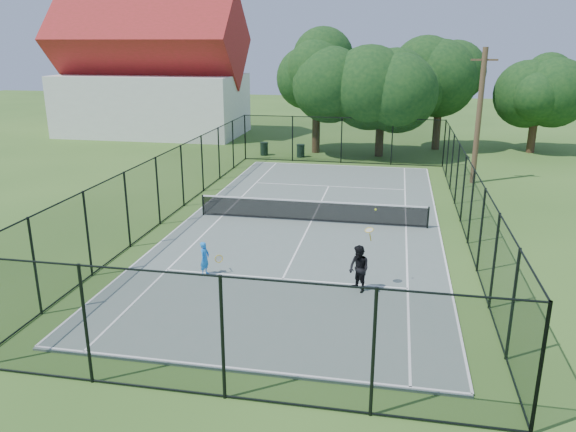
% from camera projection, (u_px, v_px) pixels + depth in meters
% --- Properties ---
extents(ground, '(120.00, 120.00, 0.00)m').
position_uv_depth(ground, '(311.00, 223.00, 24.82)').
color(ground, '#34591E').
extents(tennis_court, '(11.00, 24.00, 0.06)m').
position_uv_depth(tennis_court, '(311.00, 222.00, 24.81)').
color(tennis_court, slate).
rests_on(tennis_court, ground).
extents(tennis_net, '(10.08, 0.08, 0.95)m').
position_uv_depth(tennis_net, '(311.00, 210.00, 24.64)').
color(tennis_net, black).
rests_on(tennis_net, tennis_court).
extents(fence, '(13.10, 26.10, 3.00)m').
position_uv_depth(fence, '(312.00, 190.00, 24.37)').
color(fence, black).
rests_on(fence, ground).
extents(tree_near_left, '(6.13, 6.13, 7.99)m').
position_uv_depth(tree_near_left, '(317.00, 83.00, 39.02)').
color(tree_near_left, '#332114').
rests_on(tree_near_left, ground).
extents(tree_near_mid, '(5.87, 5.87, 7.68)m').
position_uv_depth(tree_near_mid, '(382.00, 87.00, 37.79)').
color(tree_near_mid, '#332114').
rests_on(tree_near_mid, ground).
extents(tree_near_right, '(5.73, 5.73, 7.91)m').
position_uv_depth(tree_near_right, '(441.00, 80.00, 40.16)').
color(tree_near_right, '#332114').
rests_on(tree_near_right, ground).
extents(tree_far_right, '(4.92, 4.92, 6.51)m').
position_uv_depth(tree_far_right, '(537.00, 96.00, 39.25)').
color(tree_far_right, '#332114').
rests_on(tree_far_right, ground).
extents(building, '(15.30, 8.15, 11.87)m').
position_uv_depth(building, '(151.00, 75.00, 47.03)').
color(building, silver).
rests_on(building, ground).
extents(trash_bin_left, '(0.58, 0.58, 0.91)m').
position_uv_depth(trash_bin_left, '(264.00, 149.00, 39.33)').
color(trash_bin_left, black).
rests_on(trash_bin_left, ground).
extents(trash_bin_right, '(0.58, 0.58, 0.88)m').
position_uv_depth(trash_bin_right, '(301.00, 151.00, 38.70)').
color(trash_bin_right, black).
rests_on(trash_bin_right, ground).
extents(utility_pole, '(1.40, 0.30, 7.39)m').
position_uv_depth(utility_pole, '(479.00, 116.00, 30.71)').
color(utility_pole, '#4C3823').
rests_on(utility_pole, ground).
extents(player_blue, '(0.76, 0.48, 1.17)m').
position_uv_depth(player_blue, '(205.00, 258.00, 18.98)').
color(player_blue, '#1A7DE4').
rests_on(player_blue, tennis_court).
extents(player_black, '(0.92, 0.96, 2.63)m').
position_uv_depth(player_black, '(359.00, 269.00, 17.68)').
color(player_black, black).
rests_on(player_black, tennis_court).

